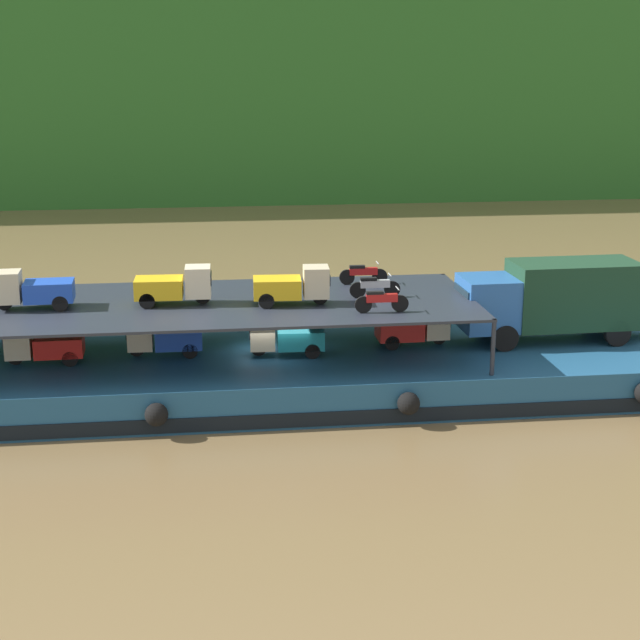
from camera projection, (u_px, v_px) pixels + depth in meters
name	position (u px, v px, depth m)	size (l,w,h in m)	color
ground_plane	(274.00, 391.00, 36.68)	(400.00, 400.00, 0.00)	brown
cargo_barge	(274.00, 372.00, 36.46)	(31.50, 8.70, 1.50)	navy
covered_lorry	(553.00, 298.00, 37.34)	(7.89, 2.43, 3.10)	#285BA3
cargo_rack	(169.00, 305.00, 35.32)	(22.30, 7.28, 2.00)	#232833
mini_truck_lower_aft	(43.00, 345.00, 34.87)	(2.77, 1.24, 1.38)	red
mini_truck_lower_mid	(163.00, 337.00, 35.83)	(2.75, 1.21, 1.38)	#1E47B7
mini_truck_lower_fore	(285.00, 337.00, 35.83)	(2.79, 1.29, 1.38)	teal
mini_truck_lower_bow	(414.00, 328.00, 37.06)	(2.76, 1.23, 1.38)	red
mini_truck_upper_mid	(33.00, 290.00, 34.42)	(2.77, 1.26, 1.38)	#1E47B7
mini_truck_upper_fore	(175.00, 286.00, 35.02)	(2.77, 1.25, 1.38)	gold
mini_truck_upper_bow	(293.00, 286.00, 35.01)	(2.79, 1.29, 1.38)	gold
motorcycle_upper_port	(381.00, 300.00, 34.00)	(1.90, 0.55, 0.87)	black
motorcycle_upper_centre	(374.00, 286.00, 36.10)	(1.90, 0.55, 0.87)	black
motorcycle_upper_stbd	(363.00, 273.00, 38.19)	(1.90, 0.55, 0.87)	black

